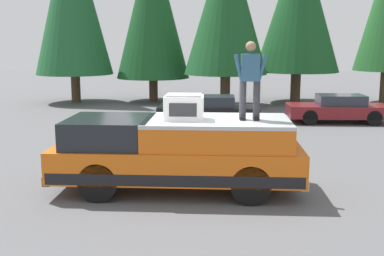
{
  "coord_description": "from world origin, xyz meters",
  "views": [
    {
      "loc": [
        -10.54,
        -0.79,
        3.33
      ],
      "look_at": [
        0.29,
        -0.16,
        1.35
      ],
      "focal_mm": 44.35,
      "sensor_mm": 36.0,
      "label": 1
    }
  ],
  "objects_px": {
    "pickup_truck": "(178,153)",
    "parked_car_black": "(209,110)",
    "person_on_truck_bed": "(250,78)",
    "parked_car_maroon": "(338,109)",
    "compressor_unit": "(184,107)"
  },
  "relations": [
    {
      "from": "compressor_unit",
      "to": "parked_car_black",
      "type": "height_order",
      "value": "compressor_unit"
    },
    {
      "from": "person_on_truck_bed",
      "to": "compressor_unit",
      "type": "bearing_deg",
      "value": 93.13
    },
    {
      "from": "pickup_truck",
      "to": "compressor_unit",
      "type": "relative_size",
      "value": 6.6
    },
    {
      "from": "pickup_truck",
      "to": "person_on_truck_bed",
      "type": "height_order",
      "value": "person_on_truck_bed"
    },
    {
      "from": "person_on_truck_bed",
      "to": "parked_car_maroon",
      "type": "relative_size",
      "value": 0.41
    },
    {
      "from": "compressor_unit",
      "to": "parked_car_maroon",
      "type": "xyz_separation_m",
      "value": [
        9.67,
        -5.73,
        -1.35
      ]
    },
    {
      "from": "pickup_truck",
      "to": "parked_car_black",
      "type": "distance_m",
      "value": 8.87
    },
    {
      "from": "person_on_truck_bed",
      "to": "parked_car_black",
      "type": "bearing_deg",
      "value": 6.87
    },
    {
      "from": "compressor_unit",
      "to": "parked_car_black",
      "type": "bearing_deg",
      "value": -2.26
    },
    {
      "from": "pickup_truck",
      "to": "person_on_truck_bed",
      "type": "distance_m",
      "value": 2.31
    },
    {
      "from": "person_on_truck_bed",
      "to": "parked_car_maroon",
      "type": "distance_m",
      "value": 10.7
    },
    {
      "from": "parked_car_maroon",
      "to": "parked_car_black",
      "type": "bearing_deg",
      "value": 97.42
    },
    {
      "from": "pickup_truck",
      "to": "parked_car_black",
      "type": "bearing_deg",
      "value": -3.29
    },
    {
      "from": "compressor_unit",
      "to": "parked_car_maroon",
      "type": "bearing_deg",
      "value": -30.64
    },
    {
      "from": "pickup_truck",
      "to": "parked_car_black",
      "type": "height_order",
      "value": "pickup_truck"
    }
  ]
}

